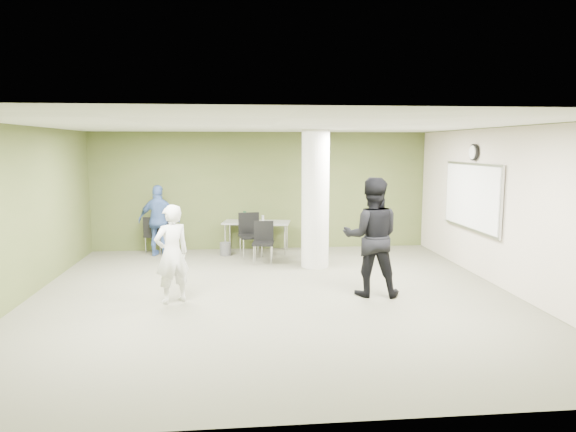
{
  "coord_description": "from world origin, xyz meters",
  "views": [
    {
      "loc": [
        -0.58,
        -8.25,
        2.47
      ],
      "look_at": [
        0.34,
        1.0,
        1.2
      ],
      "focal_mm": 32.0,
      "sensor_mm": 36.0,
      "label": 1
    }
  ],
  "objects": [
    {
      "name": "floor",
      "position": [
        0.0,
        0.0,
        0.0
      ],
      "size": [
        8.0,
        8.0,
        0.0
      ],
      "primitive_type": "plane",
      "color": "#575745",
      "rests_on": "ground"
    },
    {
      "name": "ceiling",
      "position": [
        0.0,
        0.0,
        2.8
      ],
      "size": [
        8.0,
        8.0,
        0.0
      ],
      "primitive_type": "plane",
      "rotation": [
        3.14,
        0.0,
        0.0
      ],
      "color": "white",
      "rests_on": "wall_back"
    },
    {
      "name": "wall_back",
      "position": [
        0.0,
        4.0,
        1.4
      ],
      "size": [
        8.0,
        2.8,
        0.02
      ],
      "primitive_type": "cube",
      "rotation": [
        1.57,
        0.0,
        0.0
      ],
      "color": "#495729",
      "rests_on": "floor"
    },
    {
      "name": "wall_left",
      "position": [
        -4.0,
        0.0,
        1.4
      ],
      "size": [
        0.02,
        8.0,
        2.8
      ],
      "primitive_type": "cube",
      "color": "#495729",
      "rests_on": "floor"
    },
    {
      "name": "wall_right_cream",
      "position": [
        4.0,
        0.0,
        1.4
      ],
      "size": [
        0.02,
        8.0,
        2.8
      ],
      "primitive_type": "cube",
      "color": "beige",
      "rests_on": "floor"
    },
    {
      "name": "column",
      "position": [
        1.0,
        2.0,
        1.4
      ],
      "size": [
        0.56,
        0.56,
        2.8
      ],
      "primitive_type": "cylinder",
      "color": "silver",
      "rests_on": "floor"
    },
    {
      "name": "whiteboard",
      "position": [
        3.92,
        1.2,
        1.5
      ],
      "size": [
        0.05,
        2.3,
        1.3
      ],
      "color": "silver",
      "rests_on": "wall_right_cream"
    },
    {
      "name": "wall_clock",
      "position": [
        3.92,
        1.2,
        2.35
      ],
      "size": [
        0.06,
        0.32,
        0.32
      ],
      "color": "black",
      "rests_on": "wall_right_cream"
    },
    {
      "name": "folding_table",
      "position": [
        -0.15,
        3.55,
        0.68
      ],
      "size": [
        1.62,
        0.94,
        0.98
      ],
      "rotation": [
        0.0,
        0.0,
        -0.18
      ],
      "color": "gray",
      "rests_on": "floor"
    },
    {
      "name": "wastebasket",
      "position": [
        -0.86,
        3.27,
        0.15
      ],
      "size": [
        0.25,
        0.25,
        0.29
      ],
      "primitive_type": "cylinder",
      "color": "#4C4C4C",
      "rests_on": "floor"
    },
    {
      "name": "chair_back_left",
      "position": [
        -2.24,
        3.56,
        0.57
      ],
      "size": [
        0.53,
        0.53,
        0.97
      ],
      "rotation": [
        0.0,
        0.0,
        3.03
      ],
      "color": "black",
      "rests_on": "floor"
    },
    {
      "name": "chair_back_right",
      "position": [
        -2.48,
        3.57,
        0.51
      ],
      "size": [
        0.54,
        0.54,
        0.87
      ],
      "rotation": [
        0.0,
        0.0,
        2.85
      ],
      "color": "black",
      "rests_on": "floor"
    },
    {
      "name": "chair_table_left",
      "position": [
        -0.31,
        3.07,
        0.58
      ],
      "size": [
        0.57,
        0.57,
        0.99
      ],
      "rotation": [
        0.0,
        0.0,
        0.17
      ],
      "color": "black",
      "rests_on": "floor"
    },
    {
      "name": "chair_table_right",
      "position": [
        -0.04,
        2.47,
        0.51
      ],
      "size": [
        0.49,
        0.49,
        0.88
      ],
      "rotation": [
        0.0,
        0.0,
        -0.13
      ],
      "color": "black",
      "rests_on": "floor"
    },
    {
      "name": "woman_white",
      "position": [
        -1.61,
        -0.2,
        0.78
      ],
      "size": [
        0.68,
        0.62,
        1.57
      ],
      "primitive_type": "imported",
      "rotation": [
        0.0,
        0.0,
        3.69
      ],
      "color": "silver",
      "rests_on": "floor"
    },
    {
      "name": "man_black",
      "position": [
        1.62,
        -0.11,
        0.98
      ],
      "size": [
        1.07,
        0.9,
        1.96
      ],
      "primitive_type": "imported",
      "rotation": [
        0.0,
        0.0,
        2.96
      ],
      "color": "black",
      "rests_on": "floor"
    },
    {
      "name": "man_blue",
      "position": [
        -2.34,
        3.4,
        0.8
      ],
      "size": [
        0.99,
        0.53,
        1.61
      ],
      "primitive_type": "imported",
      "rotation": [
        0.0,
        0.0,
        2.98
      ],
      "color": "#3F5E9D",
      "rests_on": "floor"
    }
  ]
}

